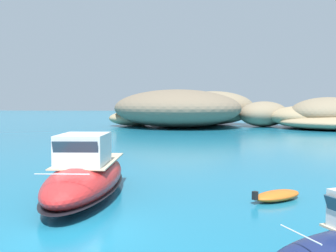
{
  "coord_description": "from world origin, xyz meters",
  "views": [
    {
      "loc": [
        3.97,
        -12.83,
        4.39
      ],
      "look_at": [
        2.02,
        11.76,
        2.92
      ],
      "focal_mm": 41.84,
      "sensor_mm": 36.0,
      "label": 1
    }
  ],
  "objects_px": {
    "islet_large": "(183,111)",
    "motorboat_red": "(86,175)",
    "dinghy_tender": "(277,195)",
    "islet_small": "(312,116)"
  },
  "relations": [
    {
      "from": "islet_small",
      "to": "motorboat_red",
      "type": "xyz_separation_m",
      "value": [
        -24.83,
        -51.91,
        -1.06
      ]
    },
    {
      "from": "motorboat_red",
      "to": "dinghy_tender",
      "type": "xyz_separation_m",
      "value": [
        8.8,
        -0.16,
        -0.77
      ]
    },
    {
      "from": "islet_large",
      "to": "motorboat_red",
      "type": "distance_m",
      "value": 55.97
    },
    {
      "from": "dinghy_tender",
      "to": "islet_large",
      "type": "bearing_deg",
      "value": 96.62
    },
    {
      "from": "islet_small",
      "to": "motorboat_red",
      "type": "relative_size",
      "value": 2.6
    },
    {
      "from": "islet_large",
      "to": "dinghy_tender",
      "type": "distance_m",
      "value": 56.49
    },
    {
      "from": "islet_large",
      "to": "islet_small",
      "type": "xyz_separation_m",
      "value": [
        22.55,
        -3.98,
        -0.85
      ]
    },
    {
      "from": "islet_large",
      "to": "motorboat_red",
      "type": "relative_size",
      "value": 3.56
    },
    {
      "from": "islet_small",
      "to": "motorboat_red",
      "type": "bearing_deg",
      "value": -115.57
    },
    {
      "from": "islet_large",
      "to": "motorboat_red",
      "type": "bearing_deg",
      "value": -92.34
    }
  ]
}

